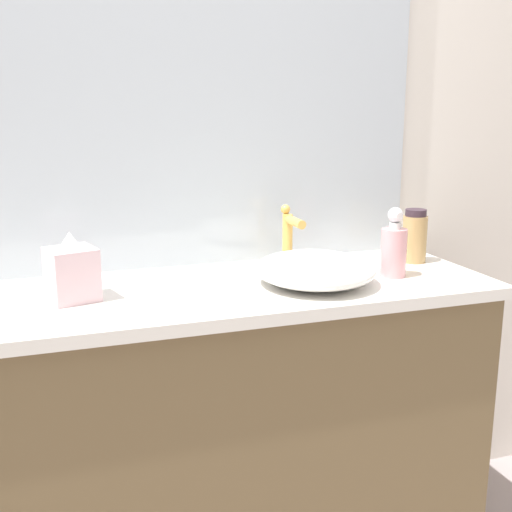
% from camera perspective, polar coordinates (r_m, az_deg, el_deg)
% --- Properties ---
extents(bathroom_wall_rear, '(6.00, 0.06, 2.60)m').
position_cam_1_polar(bathroom_wall_rear, '(1.91, -9.86, 11.52)').
color(bathroom_wall_rear, silver).
rests_on(bathroom_wall_rear, ground).
extents(vanity_counter, '(1.60, 0.52, 0.88)m').
position_cam_1_polar(vanity_counter, '(1.86, -4.84, -15.99)').
color(vanity_counter, brown).
rests_on(vanity_counter, ground).
extents(wall_mirror_panel, '(1.49, 0.01, 1.11)m').
position_cam_1_polar(wall_mirror_panel, '(1.88, -7.46, 15.84)').
color(wall_mirror_panel, '#B2BCC6').
rests_on(wall_mirror_panel, vanity_counter).
extents(sink_basin, '(0.32, 0.34, 0.08)m').
position_cam_1_polar(sink_basin, '(1.72, 5.21, -1.16)').
color(sink_basin, white).
rests_on(sink_basin, vanity_counter).
extents(faucet, '(0.03, 0.14, 0.18)m').
position_cam_1_polar(faucet, '(1.88, 2.97, 2.12)').
color(faucet, gold).
rests_on(faucet, vanity_counter).
extents(soap_dispenser, '(0.07, 0.07, 0.19)m').
position_cam_1_polar(soap_dispenser, '(1.83, 12.08, 0.67)').
color(soap_dispenser, pink).
rests_on(soap_dispenser, vanity_counter).
extents(lotion_bottle, '(0.07, 0.07, 0.16)m').
position_cam_1_polar(lotion_bottle, '(2.01, 13.84, 1.68)').
color(lotion_bottle, tan).
rests_on(lotion_bottle, vanity_counter).
extents(tissue_box, '(0.13, 0.13, 0.17)m').
position_cam_1_polar(tissue_box, '(1.63, -15.97, -1.30)').
color(tissue_box, beige).
rests_on(tissue_box, vanity_counter).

